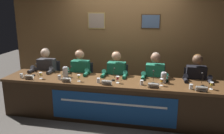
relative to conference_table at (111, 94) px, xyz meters
The scene contains 35 objects.
ground_plane 0.53m from the conference_table, 91.05° to the left, with size 12.00×12.00×0.00m, color #4C4742.
wall_back_panelled 1.58m from the conference_table, 90.09° to the left, with size 5.35×0.14×2.60m.
conference_table is the anchor object (origin of this frame).
chair_far_left 1.69m from the conference_table, 156.06° to the left, with size 0.44×0.45×0.88m.
panelist_far_left 1.63m from the conference_table, 162.49° to the left, with size 0.51×0.48×1.21m.
nameplate_far_left 1.57m from the conference_table, behind, with size 0.17×0.06×0.08m.
juice_glass_far_left 1.38m from the conference_table, behind, with size 0.06×0.06×0.12m.
water_cup_far_left 1.75m from the conference_table, behind, with size 0.06×0.06×0.08m.
microphone_far_left 1.61m from the conference_table, behind, with size 0.06×0.17×0.22m.
chair_left 1.04m from the conference_table, 138.43° to the left, with size 0.44×0.45×0.88m.
panelist_left 0.93m from the conference_table, 147.78° to the left, with size 0.51×0.48×1.21m.
nameplate_left 0.84m from the conference_table, 167.70° to the right, with size 0.17×0.06×0.08m.
juice_glass_left 0.66m from the conference_table, behind, with size 0.06×0.06×0.12m.
water_cup_left 1.01m from the conference_table, behind, with size 0.06×0.06×0.08m.
microphone_left 0.87m from the conference_table, behind, with size 0.06×0.17×0.22m.
chair_center 0.69m from the conference_table, 90.18° to the left, with size 0.44×0.45×0.88m.
panelist_center 0.52m from the conference_table, 90.25° to the left, with size 0.51×0.48×1.21m.
nameplate_center 0.32m from the conference_table, 102.24° to the right, with size 0.18×0.06×0.08m.
juice_glass_center 0.34m from the conference_table, 11.13° to the right, with size 0.06×0.06×0.12m.
water_cup_center 0.35m from the conference_table, 157.52° to the right, with size 0.06×0.06×0.08m.
microphone_center 0.32m from the conference_table, 77.09° to the left, with size 0.06×0.17×0.22m.
chair_right 1.03m from the conference_table, 41.73° to the left, with size 0.44×0.45×0.88m.
panelist_right 0.93m from the conference_table, 32.36° to the left, with size 0.51×0.48×1.21m.
nameplate_right 0.83m from the conference_table, 11.86° to the right, with size 0.19×0.06×0.08m.
juice_glass_right 0.95m from the conference_table, ahead, with size 0.06×0.06×0.12m.
water_cup_right 0.62m from the conference_table, ahead, with size 0.06×0.06×0.08m.
microphone_right 0.81m from the conference_table, ahead, with size 0.06×0.17×0.22m.
chair_far_right 1.69m from the conference_table, 24.00° to the left, with size 0.44×0.45×0.88m.
panelist_far_right 1.62m from the conference_table, 17.56° to the left, with size 0.51×0.48×1.21m.
nameplate_far_right 1.56m from the conference_table, ahead, with size 0.19×0.06×0.08m.
juice_glass_far_right 1.73m from the conference_table, ahead, with size 0.06×0.06×0.12m.
water_cup_far_right 1.40m from the conference_table, ahead, with size 0.06×0.06×0.08m.
microphone_far_right 1.62m from the conference_table, ahead, with size 0.06×0.17×0.22m.
water_pitcher_left_side 1.00m from the conference_table, behind, with size 0.15×0.10×0.21m.
water_pitcher_right_side 1.00m from the conference_table, ahead, with size 0.15×0.10×0.21m.
Camera 1 is at (0.85, -4.08, 2.08)m, focal length 37.76 mm.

